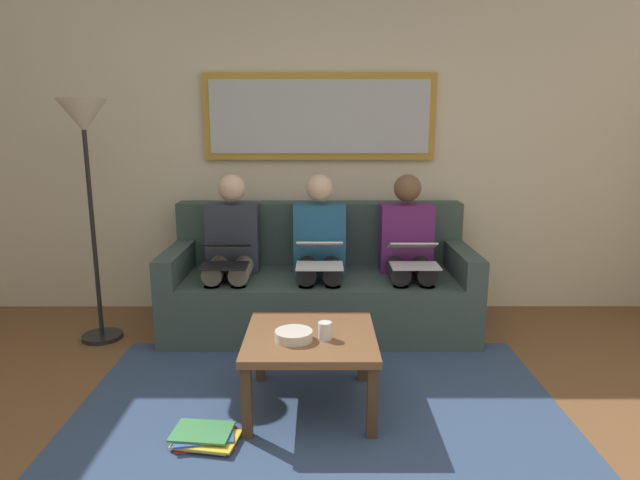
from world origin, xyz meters
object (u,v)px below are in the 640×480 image
Objects in this scene: cup at (326,331)px; person_left at (408,249)px; laptop_black at (226,254)px; laptop_white at (320,254)px; bowl at (294,335)px; person_right at (232,249)px; person_middle at (320,249)px; couch at (320,285)px; framed_mirror at (320,117)px; laptop_silver at (414,255)px; coffee_table at (311,344)px; standing_lamp at (86,143)px; magazine_stack at (206,437)px.

person_left is (-0.61, -1.21, 0.15)m from cup.
laptop_white is at bearing -179.44° from laptop_black.
bowl is 1.02m from laptop_white.
laptop_white is 0.33× the size of person_right.
person_middle is at bearing 180.00° from person_right.
couch is at bearing -88.76° from cup.
couch is 1.30m from framed_mirror.
person_left is 3.27× the size of laptop_silver.
coffee_table is 0.60× the size of person_right.
framed_mirror is at bearing -91.73° from coffee_table.
laptop_white is at bearing 178.66° from standing_lamp.
magazine_stack is 2.12m from standing_lamp.
person_right reaches higher than laptop_white.
person_left is 3.36× the size of magazine_stack.
person_right is at bearing -67.53° from bowl.
framed_mirror is 19.88× the size of cup.
standing_lamp is (0.91, -0.04, 0.74)m from laptop_black.
magazine_stack is at bearing 69.81° from person_middle.
person_right is at bearing -61.12° from cup.
standing_lamp is (1.55, 0.27, 1.06)m from couch.
person_left reaches higher than coffee_table.
coffee_table is at bearing -38.92° from cup.
laptop_white is at bearing -93.05° from coffee_table.
coffee_table is at bearing -137.50° from bowl.
coffee_table is 1.36m from person_left.
coffee_table is at bearing 123.09° from laptop_black.
couch is 1.29m from cup.
laptop_white is at bearing 159.83° from person_right.
coffee_table is at bearing 87.58° from person_middle.
laptop_silver is at bearing 169.44° from person_right.
person_right is 3.19× the size of laptop_black.
laptop_black reaches higher than cup.
magazine_stack is 0.20× the size of standing_lamp.
framed_mirror reaches higher than standing_lamp.
person_middle is at bearing 90.00° from couch.
cup is 0.24× the size of laptop_white.
laptop_silver reaches higher than bowl.
couch is at bearing -90.00° from laptop_white.
laptop_black is (1.28, 0.00, 0.00)m from laptop_silver.
cup is (-0.03, 1.28, 0.15)m from couch.
person_left reaches higher than magazine_stack.
couch is at bearing -92.29° from coffee_table.
cup is 0.05× the size of standing_lamp.
laptop_silver is (0.00, 0.24, 0.02)m from person_left.
person_middle reaches higher than cup.
cup is 0.77m from magazine_stack.
person_right is (1.28, 0.00, 0.00)m from person_left.
laptop_white reaches higher than coffee_table.
person_right reaches higher than coffee_table.
person_left is at bearing -120.94° from coffee_table.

